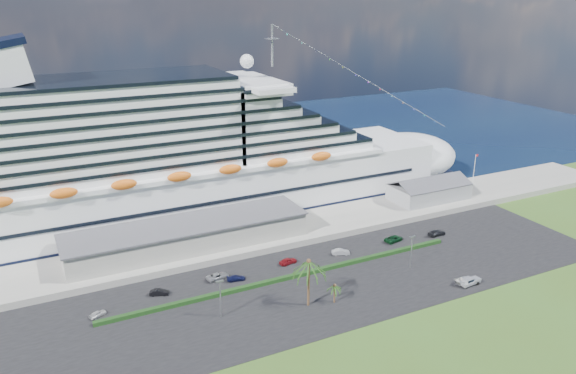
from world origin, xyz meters
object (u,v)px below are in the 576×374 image
pickup_truck (470,281)px  boat_trailer (465,280)px  cruise_ship (172,163)px  parked_car_3 (236,278)px

pickup_truck → boat_trailer: pickup_truck is taller
cruise_ship → boat_trailer: cruise_ship is taller
pickup_truck → boat_trailer: 1.09m
boat_trailer → parked_car_3: bearing=151.6°
parked_car_3 → pickup_truck: bearing=-111.0°
pickup_truck → boat_trailer: (-0.72, 0.82, 0.06)m
cruise_ship → pickup_truck: cruise_ship is taller
pickup_truck → cruise_ship: bearing=125.1°
parked_car_3 → boat_trailer: (45.70, -24.70, 0.45)m
cruise_ship → pickup_truck: bearing=-54.9°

